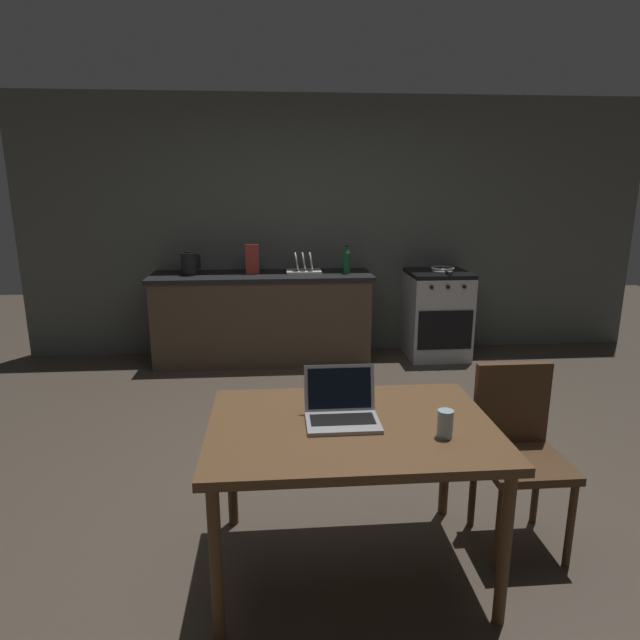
{
  "coord_description": "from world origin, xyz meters",
  "views": [
    {
      "loc": [
        -0.35,
        -2.98,
        1.75
      ],
      "look_at": [
        -0.05,
        0.6,
        0.84
      ],
      "focal_mm": 30.52,
      "sensor_mm": 36.0,
      "label": 1
    }
  ],
  "objects": [
    {
      "name": "bottle",
      "position": [
        0.35,
        2.28,
        1.02
      ],
      "size": [
        0.07,
        0.07,
        0.28
      ],
      "color": "#19592D",
      "rests_on": "kitchen_counter"
    },
    {
      "name": "ground_plane",
      "position": [
        0.0,
        0.0,
        0.0
      ],
      "size": [
        12.0,
        12.0,
        0.0
      ],
      "primitive_type": "plane",
      "color": "#473D33"
    },
    {
      "name": "stove_oven",
      "position": [
        1.29,
        2.33,
        0.44
      ],
      "size": [
        0.6,
        0.62,
        0.89
      ],
      "color": "#B7BABF",
      "rests_on": "ground_plane"
    },
    {
      "name": "drinking_glass",
      "position": [
        0.34,
        -0.96,
        0.79
      ],
      "size": [
        0.07,
        0.07,
        0.12
      ],
      "color": "#99B7C6",
      "rests_on": "dining_table"
    },
    {
      "name": "back_wall",
      "position": [
        0.3,
        2.68,
        1.3
      ],
      "size": [
        6.4,
        0.1,
        2.6
      ],
      "primitive_type": "cube",
      "color": "#515652",
      "rests_on": "ground_plane"
    },
    {
      "name": "laptop",
      "position": [
        -0.07,
        -0.77,
        0.77
      ],
      "size": [
        0.32,
        0.27,
        0.22
      ],
      "rotation": [
        0.0,
        0.0,
        0.1
      ],
      "color": "#99999E",
      "rests_on": "dining_table"
    },
    {
      "name": "kitchen_counter",
      "position": [
        -0.49,
        2.33,
        0.44
      ],
      "size": [
        2.16,
        0.64,
        0.89
      ],
      "color": "#4C3D2D",
      "rests_on": "ground_plane"
    },
    {
      "name": "electric_kettle",
      "position": [
        -1.18,
        2.33,
        1.0
      ],
      "size": [
        0.19,
        0.16,
        0.23
      ],
      "color": "black",
      "rests_on": "kitchen_counter"
    },
    {
      "name": "dining_table",
      "position": [
        -0.03,
        -0.8,
        0.66
      ],
      "size": [
        1.25,
        0.88,
        0.73
      ],
      "color": "brown",
      "rests_on": "ground_plane"
    },
    {
      "name": "chair",
      "position": [
        0.82,
        -0.63,
        0.51
      ],
      "size": [
        0.4,
        0.4,
        0.89
      ],
      "rotation": [
        0.0,
        0.0,
        -0.1
      ],
      "color": "#4C331E",
      "rests_on": "ground_plane"
    },
    {
      "name": "frying_pan",
      "position": [
        1.32,
        2.3,
        0.91
      ],
      "size": [
        0.24,
        0.41,
        0.05
      ],
      "color": "gray",
      "rests_on": "stove_oven"
    },
    {
      "name": "cereal_box",
      "position": [
        -0.57,
        2.35,
        1.03
      ],
      "size": [
        0.13,
        0.05,
        0.29
      ],
      "color": "#B2382D",
      "rests_on": "kitchen_counter"
    },
    {
      "name": "dish_rack",
      "position": [
        -0.07,
        2.33,
        0.93
      ],
      "size": [
        0.34,
        0.26,
        0.21
      ],
      "color": "silver",
      "rests_on": "kitchen_counter"
    }
  ]
}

